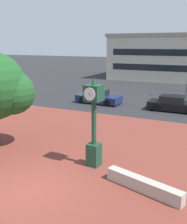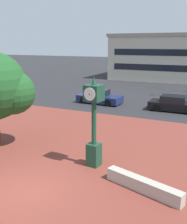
% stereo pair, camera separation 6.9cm
% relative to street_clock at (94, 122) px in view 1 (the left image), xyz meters
% --- Properties ---
extents(ground_plane, '(200.00, 200.00, 0.00)m').
position_rel_street_clock_xyz_m(ground_plane, '(-1.26, -3.10, -2.09)').
color(ground_plane, '#262628').
extents(plaza_brick_paving, '(44.00, 15.91, 0.01)m').
position_rel_street_clock_xyz_m(plaza_brick_paving, '(-1.26, 0.86, -2.09)').
color(plaza_brick_paving, brown).
rests_on(plaza_brick_paving, ground).
extents(planter_wall, '(3.18, 1.31, 0.50)m').
position_rel_street_clock_xyz_m(planter_wall, '(2.66, -1.23, -1.84)').
color(planter_wall, '#ADA393').
rests_on(planter_wall, ground).
extents(street_clock, '(0.76, 0.81, 4.09)m').
position_rel_street_clock_xyz_m(street_clock, '(0.00, 0.00, 0.00)').
color(street_clock, '#19422D').
rests_on(street_clock, ground).
extents(car_street_mid, '(4.33, 1.93, 1.28)m').
position_rel_street_clock_xyz_m(car_street_mid, '(1.53, 12.29, -1.52)').
color(car_street_mid, black).
rests_on(car_street_mid, ground).
extents(car_street_far, '(4.18, 2.06, 1.28)m').
position_rel_street_clock_xyz_m(car_street_far, '(-5.42, 12.31, -1.52)').
color(car_street_far, navy).
rests_on(car_street_far, ground).
extents(civic_building, '(22.23, 13.73, 6.88)m').
position_rel_street_clock_xyz_m(civic_building, '(-0.51, 35.09, 1.36)').
color(civic_building, beige).
rests_on(civic_building, ground).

